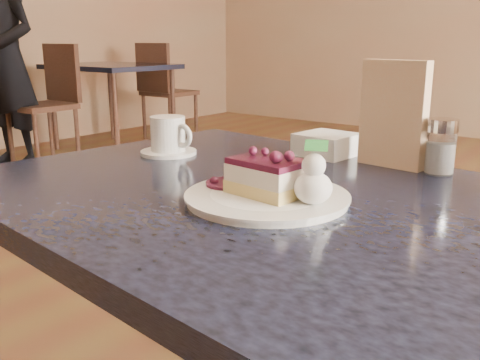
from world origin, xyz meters
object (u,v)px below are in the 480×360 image
Objects in this scene: coffee_set at (169,138)px; cheesecake_slice at (267,177)px; patron at (6,60)px; main_table at (285,238)px; dessert_plate at (267,198)px; bg_table_far_left at (115,142)px.

cheesecake_slice is at bearing -23.14° from coffee_set.
cheesecake_slice is 3.79m from patron.
main_table is 9.18× the size of coffee_set.
dessert_plate is at bearing -90.00° from main_table.
main_table is at bearing -16.59° from coffee_set.
bg_table_far_left is (-3.36, 2.36, -0.57)m from main_table.
cheesecake_slice is 0.41m from coffee_set.
bg_table_far_left is (-3.35, 2.41, -0.69)m from cheesecake_slice.
main_table is at bearing -35.41° from bg_table_far_left.
patron is at bearing 156.34° from dessert_plate.
cheesecake_slice is 4.19m from bg_table_far_left.
patron is at bearing 156.28° from coffee_set.
bg_table_far_left is 1.13× the size of patron.
dessert_plate is 4.18m from bg_table_far_left.
main_table is 4.81× the size of dessert_plate.
main_table is 4.15m from bg_table_far_left.
dessert_plate is 0.03m from cheesecake_slice.
bg_table_far_left is at bearing 150.34° from cheesecake_slice.
bg_table_far_left is (-2.97, 2.25, -0.69)m from coffee_set.
main_table is at bearing 83.93° from dessert_plate.
coffee_set is at bearing 156.86° from dessert_plate.
dessert_plate is 0.41m from coffee_set.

